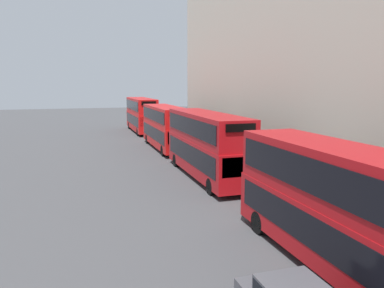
% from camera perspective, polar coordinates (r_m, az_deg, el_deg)
% --- Properties ---
extents(bus_leading, '(2.59, 10.57, 4.40)m').
position_cam_1_polar(bus_leading, '(14.09, 21.55, -8.40)').
color(bus_leading, '#A80F14').
rests_on(bus_leading, ground).
extents(bus_second_in_queue, '(2.59, 11.29, 4.52)m').
position_cam_1_polar(bus_second_in_queue, '(26.00, 2.20, 0.24)').
color(bus_second_in_queue, '#A80F14').
rests_on(bus_second_in_queue, ground).
extents(bus_third_in_queue, '(2.59, 10.90, 4.29)m').
position_cam_1_polar(bus_third_in_queue, '(37.83, -4.09, 2.83)').
color(bus_third_in_queue, red).
rests_on(bus_third_in_queue, ground).
extents(bus_trailing, '(2.59, 11.15, 4.58)m').
position_cam_1_polar(bus_trailing, '(51.66, -7.73, 4.63)').
color(bus_trailing, red).
rests_on(bus_trailing, ground).
extents(pedestrian, '(0.36, 0.36, 1.76)m').
position_cam_1_polar(pedestrian, '(18.68, 19.89, -9.19)').
color(pedestrian, '#334C6B').
rests_on(pedestrian, ground).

